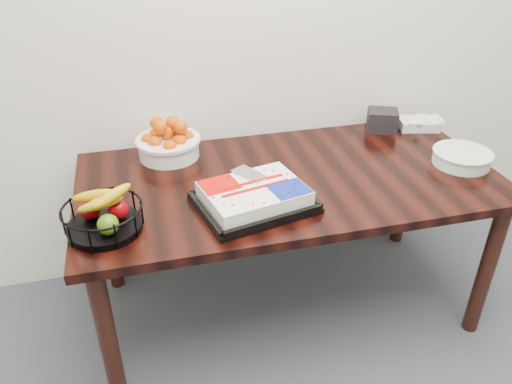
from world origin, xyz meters
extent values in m
plane|color=white|center=(0.00, 2.50, 1.35)|extent=(5.00, 0.00, 5.00)
cube|color=black|center=(0.00, 2.00, 0.73)|extent=(1.80, 0.90, 0.04)
cylinder|color=black|center=(-0.82, 1.63, 0.35)|extent=(0.07, 0.07, 0.71)
cylinder|color=black|center=(-0.82, 2.37, 0.35)|extent=(0.07, 0.07, 0.71)
cylinder|color=black|center=(0.82, 1.63, 0.35)|extent=(0.07, 0.07, 0.71)
cylinder|color=black|center=(0.82, 2.37, 0.35)|extent=(0.07, 0.07, 0.71)
cube|color=black|center=(-0.21, 1.81, 0.76)|extent=(0.50, 0.42, 0.02)
cube|color=white|center=(-0.21, 1.81, 0.80)|extent=(0.43, 0.36, 0.07)
cube|color=#C40704|center=(-0.32, 1.88, 0.84)|extent=(0.16, 0.15, 0.00)
cube|color=navy|center=(-0.09, 1.73, 0.84)|extent=(0.16, 0.15, 0.00)
cube|color=silver|center=(-0.18, 1.90, 0.84)|extent=(0.14, 0.17, 0.00)
cylinder|color=white|center=(-0.48, 2.32, 0.79)|extent=(0.28, 0.28, 0.09)
cylinder|color=white|center=(-0.48, 2.32, 0.83)|extent=(0.29, 0.29, 0.01)
cylinder|color=black|center=(-0.77, 1.78, 0.76)|extent=(0.27, 0.27, 0.03)
torus|color=black|center=(-0.77, 1.78, 0.84)|extent=(0.29, 0.29, 0.01)
cylinder|color=white|center=(0.78, 1.92, 0.78)|extent=(0.25, 0.25, 0.06)
cylinder|color=white|center=(0.78, 1.92, 0.81)|extent=(0.26, 0.26, 0.01)
cube|color=silver|center=(0.80, 2.32, 0.77)|extent=(0.22, 0.17, 0.05)
cube|color=black|center=(0.61, 2.35, 0.80)|extent=(0.19, 0.17, 0.11)
camera|label=1|loc=(-0.61, 0.21, 1.80)|focal=35.00mm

